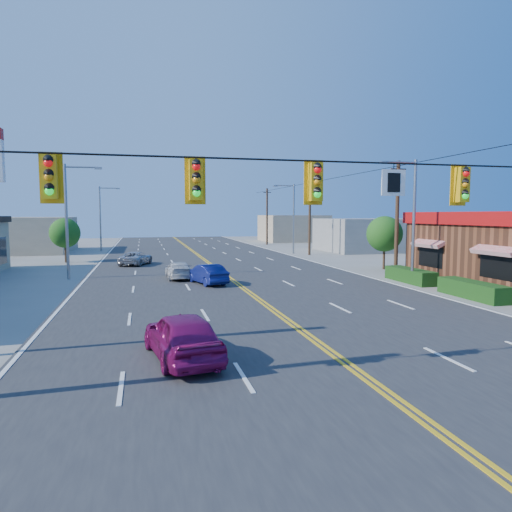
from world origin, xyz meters
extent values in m
plane|color=gray|center=(0.00, 0.00, 0.00)|extent=(160.00, 160.00, 0.00)
cube|color=#2D2D30|center=(0.00, 20.00, 0.03)|extent=(20.00, 120.00, 0.06)
cylinder|color=black|center=(0.00, 0.00, 6.00)|extent=(24.00, 0.05, 0.05)
cube|color=white|center=(1.20, 0.00, 5.45)|extent=(0.75, 0.04, 0.75)
cube|color=#D89E0C|center=(-8.00, 0.00, 5.42)|extent=(0.55, 0.34, 1.25)
cube|color=#D89E0C|center=(-4.50, 0.00, 5.42)|extent=(0.55, 0.34, 1.25)
cube|color=#D89E0C|center=(-1.20, 0.00, 5.42)|extent=(0.55, 0.34, 1.25)
cube|color=#D89E0C|center=(3.50, 0.00, 5.42)|extent=(0.55, 0.34, 1.25)
cube|color=#194214|center=(11.50, 12.00, 0.45)|extent=(1.20, 9.00, 0.90)
cylinder|color=gray|center=(11.00, 14.00, 4.00)|extent=(0.20, 0.20, 8.00)
cylinder|color=gray|center=(9.90, 14.00, 7.80)|extent=(2.20, 0.12, 0.12)
cube|color=gray|center=(8.80, 14.00, 7.75)|extent=(0.50, 0.25, 0.15)
cylinder|color=gray|center=(11.00, 38.00, 4.00)|extent=(0.20, 0.20, 8.00)
cylinder|color=gray|center=(9.90, 38.00, 7.80)|extent=(2.20, 0.12, 0.12)
cube|color=gray|center=(8.80, 38.00, 7.75)|extent=(0.50, 0.25, 0.15)
cylinder|color=gray|center=(-11.00, 22.00, 4.00)|extent=(0.20, 0.20, 8.00)
cylinder|color=gray|center=(-9.90, 22.00, 7.80)|extent=(2.20, 0.12, 0.12)
cube|color=gray|center=(-8.80, 22.00, 7.75)|extent=(0.50, 0.25, 0.15)
cylinder|color=gray|center=(-11.00, 48.00, 4.00)|extent=(0.20, 0.20, 8.00)
cylinder|color=gray|center=(-9.90, 48.00, 7.80)|extent=(2.20, 0.12, 0.12)
cube|color=gray|center=(-8.80, 48.00, 7.75)|extent=(0.50, 0.25, 0.15)
cylinder|color=#47301E|center=(12.20, 18.00, 4.20)|extent=(0.28, 0.28, 8.40)
cylinder|color=#47301E|center=(12.20, 36.00, 4.20)|extent=(0.28, 0.28, 8.40)
cylinder|color=#47301E|center=(12.20, 54.00, 4.20)|extent=(0.28, 0.28, 8.40)
cylinder|color=#47301E|center=(13.50, 22.00, 1.05)|extent=(0.20, 0.20, 2.10)
sphere|color=#235B19|center=(13.50, 22.00, 2.94)|extent=(2.94, 2.94, 2.94)
cylinder|color=#47301E|center=(-13.00, 34.00, 1.00)|extent=(0.20, 0.20, 2.00)
sphere|color=#235B19|center=(-13.00, 34.00, 2.80)|extent=(2.80, 2.80, 2.80)
cube|color=gray|center=(22.00, 40.00, 2.00)|extent=(12.00, 10.00, 4.00)
cube|color=tan|center=(-20.00, 48.00, 2.10)|extent=(11.00, 12.00, 4.20)
cube|color=tan|center=(19.00, 62.00, 2.20)|extent=(10.00, 10.00, 4.40)
imported|color=#820E51|center=(-4.75, 2.00, 0.75)|extent=(2.46, 4.62, 1.50)
imported|color=navy|center=(-1.90, 17.19, 0.64)|extent=(2.40, 4.11, 1.28)
imported|color=silver|center=(-3.50, 20.14, 0.59)|extent=(1.74, 4.08, 1.17)
imported|color=#ABAAAF|center=(-6.53, 29.82, 0.59)|extent=(3.28, 4.66, 1.18)
camera|label=1|loc=(-5.86, -11.95, 4.54)|focal=32.00mm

